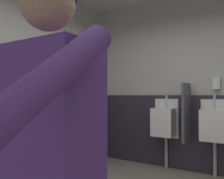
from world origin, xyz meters
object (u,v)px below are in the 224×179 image
soap_dispenser (216,83)px  urinal_left (164,122)px  urinal_middle (214,125)px  trash_bin (69,159)px  hand_dryer (23,107)px  person (45,151)px

soap_dispenser → urinal_left: bearing=-171.3°
urinal_middle → trash_bin: (-1.77, -1.16, -0.49)m
urinal_middle → hand_dryer: bearing=-138.1°
hand_dryer → person: bearing=-35.1°
urinal_middle → soap_dispenser: size_ratio=6.89×
hand_dryer → soap_dispenser: soap_dispenser is taller
trash_bin → soap_dispenser: 2.47m
urinal_left → trash_bin: size_ratio=2.15×
soap_dispenser → urinal_middle: bearing=-103.4°
urinal_middle → soap_dispenser: (0.03, 0.12, 0.61)m
urinal_left → person: (0.60, -3.07, 0.22)m
urinal_left → soap_dispenser: size_ratio=6.89×
person → trash_bin: 2.60m
urinal_middle → hand_dryer: size_ratio=4.43×
person → trash_bin: person is taller
hand_dryer → soap_dispenser: (2.02, 1.90, 0.33)m
hand_dryer → trash_bin: bearing=71.0°
urinal_left → hand_dryer: (-1.24, -1.79, 0.28)m
trash_bin → soap_dispenser: soap_dispenser is taller
urinal_middle → person: bearing=-92.9°
urinal_middle → hand_dryer: urinal_middle is taller
urinal_left → urinal_middle: 0.75m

